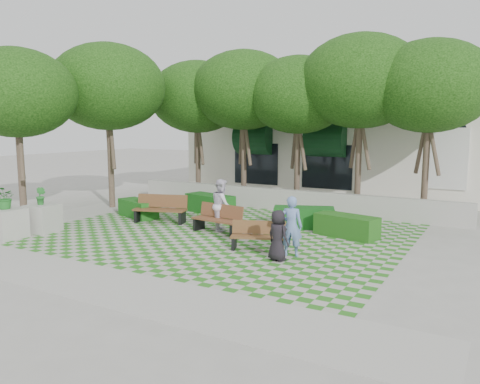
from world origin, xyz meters
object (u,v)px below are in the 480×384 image
Objects in this scene: bench_mid at (218,219)px; hedge_midleft at (210,204)px; hedge_midright at (304,218)px; person_blue at (291,226)px; person_white at (222,205)px; hedge_west at (138,209)px; person_dark at (278,235)px; bench_east at (258,236)px; planter_front at (7,217)px; planter_back at (42,217)px; hedge_east at (346,226)px; bench_west at (161,209)px.

bench_mid reaches higher than hedge_midleft.
person_blue reaches higher than hedge_midright.
person_blue is 0.95× the size of person_white.
hedge_west is at bearing -29.24° from person_blue.
person_dark is at bearing -77.09° from hedge_midright.
bench_east reaches higher than hedge_midright.
planter_front is (-3.22, -7.05, 0.31)m from hedge_midleft.
hedge_midright is at bearing 34.09° from planter_back.
bench_mid is 1.21× the size of planter_back.
hedge_east is at bearing -115.33° from person_blue.
planter_front is 8.96m from person_dark.
bench_west reaches higher than hedge_midright.
hedge_west is 1.24× the size of planter_back.
person_dark is (7.48, -2.77, 0.35)m from hedge_west.
person_blue is at bearing -102.02° from hedge_east.
person_blue is (7.61, -2.17, 0.51)m from hedge_west.
bench_west is 2.74m from person_white.
bench_east is 0.77× the size of hedge_midleft.
hedge_east is 8.30m from hedge_west.
person_blue reaches higher than hedge_west.
bench_west is 5.37m from hedge_midright.
person_blue reaches higher than bench_west.
hedge_midright reaches higher than hedge_east.
planter_back reaches higher than bench_west.
person_dark is at bearing -57.62° from bench_east.
hedge_west is 4.23m from person_white.
planter_back is at bearing -105.78° from hedge_west.
person_blue is (6.15, -1.80, 0.35)m from bench_west.
person_white reaches higher than bench_east.
hedge_midleft is 1.28× the size of planter_front.
person_white is at bearing 111.81° from bench_mid.
hedge_east is (6.80, 1.23, -0.14)m from bench_west.
person_dark is (8.72, 2.06, 0.00)m from planter_front.
planter_front reaches higher than bench_west.
person_white is at bearing -49.36° from hedge_midleft.
hedge_midright is 9.12m from planter_back.
bench_east is at bearing 12.21° from planter_back.
bench_west is 1.22× the size of planter_front.
planter_back is (-3.01, -5.88, 0.14)m from hedge_midleft.
hedge_midright is at bearing -9.64° from hedge_midleft.
hedge_east is 1.84m from hedge_midright.
hedge_midleft is 1.57× the size of person_dark.
bench_mid is at bearing 36.46° from planter_front.
bench_west is 1.16× the size of person_white.
person_blue is at bearing -28.02° from bench_east.
person_dark is at bearing -20.30° from hedge_west.
hedge_midright is (0.02, 3.48, -0.03)m from bench_east.
bench_mid reaches higher than hedge_west.
hedge_east is (1.76, 2.89, -0.04)m from bench_east.
hedge_west is (-1.46, 0.37, -0.16)m from bench_west.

